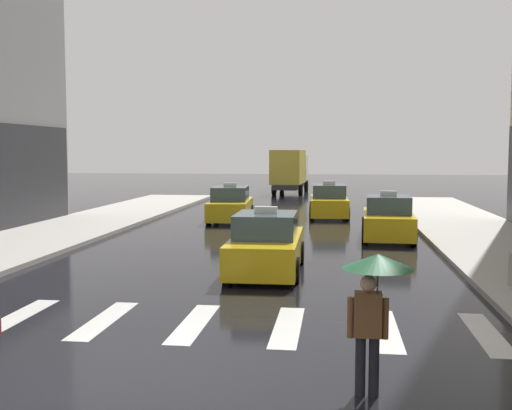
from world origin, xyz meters
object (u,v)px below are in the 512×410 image
(taxi_second, at_px, (388,219))
(taxi_fourth, at_px, (329,202))
(box_truck, at_px, (290,170))
(pedestrian_with_umbrella, at_px, (374,285))
(taxi_third, at_px, (230,206))
(taxi_lead, at_px, (266,246))

(taxi_second, relative_size, taxi_fourth, 1.00)
(taxi_fourth, bearing_deg, box_truck, 100.81)
(taxi_fourth, bearing_deg, pedestrian_with_umbrella, -87.86)
(box_truck, xyz_separation_m, pedestrian_with_umbrella, (4.06, -39.74, -0.34))
(pedestrian_with_umbrella, bearing_deg, taxi_third, 104.80)
(taxi_lead, height_order, box_truck, box_truck)
(taxi_second, bearing_deg, taxi_third, 143.53)
(taxi_second, bearing_deg, box_truck, 102.76)
(taxi_lead, distance_m, box_truck, 31.37)
(taxi_third, relative_size, pedestrian_with_umbrella, 2.39)
(taxi_lead, relative_size, pedestrian_with_umbrella, 2.35)
(taxi_third, bearing_deg, box_truck, 85.90)
(taxi_third, bearing_deg, pedestrian_with_umbrella, -75.20)
(taxi_third, height_order, taxi_fourth, same)
(taxi_lead, xyz_separation_m, pedestrian_with_umbrella, (2.38, -8.44, 0.79))
(taxi_third, distance_m, box_truck, 19.26)
(taxi_second, distance_m, taxi_fourth, 7.85)
(box_truck, bearing_deg, taxi_fourth, -79.19)
(taxi_third, xyz_separation_m, taxi_fourth, (4.57, 2.43, 0.00))
(taxi_second, bearing_deg, taxi_lead, -118.46)
(box_truck, height_order, pedestrian_with_umbrella, box_truck)
(taxi_third, bearing_deg, taxi_fourth, 27.95)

